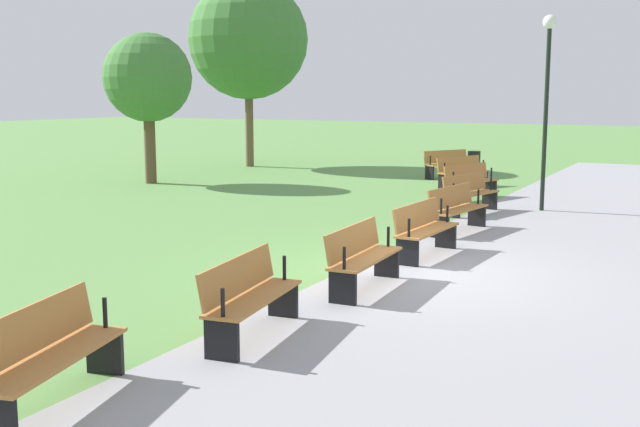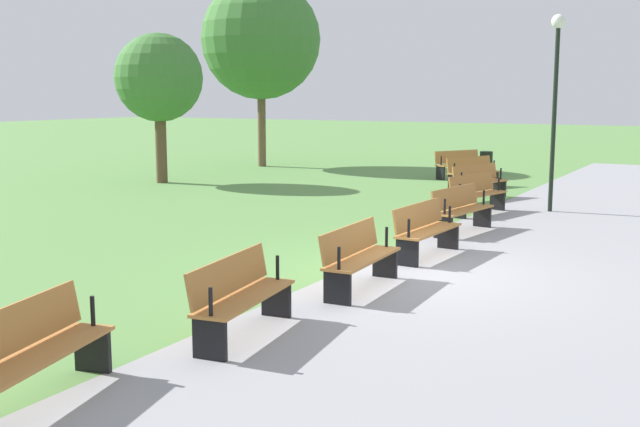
# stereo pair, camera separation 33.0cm
# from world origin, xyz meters

# --- Properties ---
(ground_plane) EXTENTS (120.00, 120.00, 0.00)m
(ground_plane) POSITION_xyz_m (0.00, 0.00, 0.00)
(ground_plane) COLOR #5B8C47
(path_paving) EXTENTS (41.91, 5.30, 0.01)m
(path_paving) POSITION_xyz_m (0.00, 1.85, 0.00)
(path_paving) COLOR #939399
(path_paving) RESTS_ON ground
(bench_0) EXTENTS (1.77, 1.30, 0.89)m
(bench_0) POSITION_xyz_m (-13.12, -3.60, 0.47)
(bench_0) COLOR #B27538
(bench_0) RESTS_ON ground
(bench_1) EXTENTS (1.81, 1.17, 0.89)m
(bench_1) POSITION_xyz_m (-10.90, -2.45, 0.47)
(bench_1) COLOR #B27538
(bench_1) RESTS_ON ground
(bench_2) EXTENTS (1.83, 1.03, 0.89)m
(bench_2) POSITION_xyz_m (-8.58, -1.52, 0.47)
(bench_2) COLOR #B27538
(bench_2) RESTS_ON ground
(bench_3) EXTENTS (1.83, 0.88, 0.89)m
(bench_3) POSITION_xyz_m (-6.19, -0.81, 0.47)
(bench_3) COLOR #B27538
(bench_3) RESTS_ON ground
(bench_4) EXTENTS (1.82, 0.72, 0.89)m
(bench_4) POSITION_xyz_m (-3.74, -0.34, 0.47)
(bench_4) COLOR #B27538
(bench_4) RESTS_ON ground
(bench_5) EXTENTS (1.79, 0.56, 0.89)m
(bench_5) POSITION_xyz_m (-1.25, -0.10, 0.47)
(bench_5) COLOR #B27538
(bench_5) RESTS_ON ground
(bench_6) EXTENTS (1.79, 0.56, 0.89)m
(bench_6) POSITION_xyz_m (1.25, -0.10, 0.47)
(bench_6) COLOR #B27538
(bench_6) RESTS_ON ground
(bench_7) EXTENTS (1.82, 0.72, 0.89)m
(bench_7) POSITION_xyz_m (3.74, -0.34, 0.47)
(bench_7) COLOR #B27538
(bench_7) RESTS_ON ground
(bench_8) EXTENTS (1.83, 0.88, 0.89)m
(bench_8) POSITION_xyz_m (6.19, -0.81, 0.47)
(bench_8) COLOR #B27538
(bench_8) RESTS_ON ground
(tree_0) EXTENTS (4.39, 4.39, 6.87)m
(tree_0) POSITION_xyz_m (-13.55, -11.47, 4.67)
(tree_0) COLOR brown
(tree_0) RESTS_ON ground
(tree_1) EXTENTS (2.65, 2.65, 4.50)m
(tree_1) POSITION_xyz_m (-7.51, -11.15, 3.15)
(tree_1) COLOR brown
(tree_1) RESTS_ON ground
(lamp_post) EXTENTS (0.32, 0.32, 4.45)m
(lamp_post) POSITION_xyz_m (-7.37, 0.58, 3.05)
(lamp_post) COLOR black
(lamp_post) RESTS_ON ground
(trash_bin) EXTENTS (0.44, 0.44, 0.75)m
(trash_bin) POSITION_xyz_m (-15.08, -3.32, 0.38)
(trash_bin) COLOR black
(trash_bin) RESTS_ON ground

